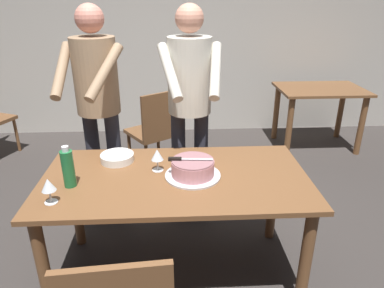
% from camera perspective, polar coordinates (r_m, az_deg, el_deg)
% --- Properties ---
extents(ground_plane, '(14.00, 14.00, 0.00)m').
position_cam_1_polar(ground_plane, '(2.62, -2.31, -19.79)').
color(ground_plane, '#383330').
extents(back_wall, '(10.00, 0.12, 2.70)m').
position_cam_1_polar(back_wall, '(4.73, -3.18, 18.00)').
color(back_wall, '#BCB7AD').
rests_on(back_wall, ground_plane).
extents(main_dining_table, '(1.62, 0.85, 0.75)m').
position_cam_1_polar(main_dining_table, '(2.23, -2.58, -7.68)').
color(main_dining_table, brown).
rests_on(main_dining_table, ground_plane).
extents(cake_on_platter, '(0.34, 0.34, 0.11)m').
position_cam_1_polar(cake_on_platter, '(2.15, 0.22, -4.01)').
color(cake_on_platter, silver).
rests_on(cake_on_platter, main_dining_table).
extents(cake_knife, '(0.27, 0.04, 0.02)m').
position_cam_1_polar(cake_knife, '(2.12, -1.72, -2.43)').
color(cake_knife, silver).
rests_on(cake_knife, cake_on_platter).
extents(plate_stack, '(0.22, 0.22, 0.05)m').
position_cam_1_polar(plate_stack, '(2.40, -11.87, -2.15)').
color(plate_stack, white).
rests_on(plate_stack, main_dining_table).
extents(wine_glass_near, '(0.08, 0.08, 0.14)m').
position_cam_1_polar(wine_glass_near, '(2.01, -22.06, -6.24)').
color(wine_glass_near, silver).
rests_on(wine_glass_near, main_dining_table).
extents(wine_glass_far, '(0.08, 0.08, 0.14)m').
position_cam_1_polar(wine_glass_far, '(2.20, -5.54, -1.85)').
color(wine_glass_far, silver).
rests_on(wine_glass_far, main_dining_table).
extents(water_bottle, '(0.07, 0.07, 0.25)m').
position_cam_1_polar(water_bottle, '(2.13, -19.25, -3.68)').
color(water_bottle, '#1E6B38').
rests_on(water_bottle, main_dining_table).
extents(person_cutting_cake, '(0.47, 0.56, 1.72)m').
position_cam_1_polar(person_cutting_cake, '(2.65, -0.29, 7.74)').
color(person_cutting_cake, '#2D2D38').
rests_on(person_cutting_cake, ground_plane).
extents(person_standing_beside, '(0.47, 0.58, 1.72)m').
position_cam_1_polar(person_standing_beside, '(2.73, -14.94, 7.45)').
color(person_standing_beside, '#2D2D38').
rests_on(person_standing_beside, ground_plane).
extents(background_table, '(1.00, 0.70, 0.74)m').
position_cam_1_polar(background_table, '(4.54, 19.84, 6.50)').
color(background_table, brown).
rests_on(background_table, ground_plane).
extents(background_chair_0, '(0.61, 0.61, 0.90)m').
position_cam_1_polar(background_chair_0, '(3.65, -5.85, 2.44)').
color(background_chair_0, brown).
rests_on(background_chair_0, ground_plane).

